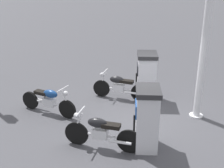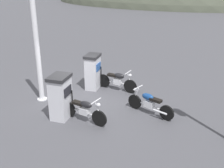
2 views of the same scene
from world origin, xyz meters
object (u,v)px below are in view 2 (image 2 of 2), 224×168
fuel_pump_near (61,97)px  motorcycle_extra (149,103)px  motorcycle_far_pump (117,80)px  canopy_support_pole (37,50)px  motorcycle_near_pump (84,110)px  fuel_pump_far (93,72)px

fuel_pump_near → motorcycle_extra: (2.88, 1.33, -0.38)m
motorcycle_far_pump → canopy_support_pole: bearing=-142.8°
motorcycle_far_pump → motorcycle_extra: (1.80, -1.67, -0.04)m
fuel_pump_near → canopy_support_pole: 2.22m
motorcycle_near_pump → canopy_support_pole: size_ratio=0.44×
motorcycle_far_pump → motorcycle_near_pump: bearing=-93.8°
fuel_pump_near → canopy_support_pole: (-1.50, 1.05, 1.26)m
fuel_pump_near → motorcycle_near_pump: bearing=1.6°
canopy_support_pole → fuel_pump_far: bearing=50.0°
motorcycle_near_pump → canopy_support_pole: 3.06m
motorcycle_near_pump → motorcycle_far_pump: 2.98m
fuel_pump_far → motorcycle_extra: size_ratio=0.84×
fuel_pump_far → motorcycle_extra: (2.88, -1.51, -0.36)m
fuel_pump_near → canopy_support_pole: canopy_support_pole is taller
motorcycle_extra → canopy_support_pole: canopy_support_pole is taller
motorcycle_far_pump → canopy_support_pole: canopy_support_pole is taller
fuel_pump_near → motorcycle_near_pump: size_ratio=0.85×
fuel_pump_near → motorcycle_extra: bearing=24.7°
fuel_pump_near → motorcycle_far_pump: (1.08, 3.00, -0.34)m
fuel_pump_near → motorcycle_extra: size_ratio=0.87×
canopy_support_pole → motorcycle_far_pump: bearing=37.2°
motorcycle_far_pump → fuel_pump_near: bearing=-109.8°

